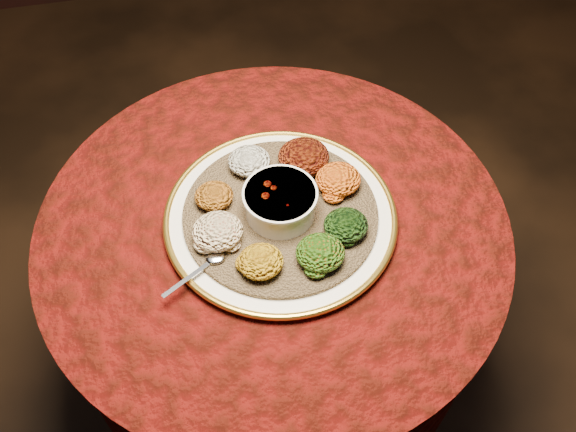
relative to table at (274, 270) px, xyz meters
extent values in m
plane|color=black|center=(0.00, 0.00, -0.55)|extent=(4.00, 4.00, 0.00)
cylinder|color=black|center=(0.00, 0.00, -0.53)|extent=(0.44, 0.44, 0.04)
cylinder|color=black|center=(0.00, 0.00, -0.21)|extent=(0.12, 0.12, 0.68)
cylinder|color=black|center=(0.00, 0.00, 0.15)|extent=(0.80, 0.80, 0.04)
cylinder|color=#450805|center=(0.00, 0.00, 0.00)|extent=(0.93, 0.93, 0.34)
cylinder|color=#450805|center=(0.00, 0.00, 0.17)|extent=(0.96, 0.96, 0.01)
cylinder|color=white|center=(0.02, 0.00, 0.19)|extent=(0.54, 0.54, 0.02)
torus|color=gold|center=(0.02, 0.00, 0.20)|extent=(0.47, 0.47, 0.01)
cylinder|color=olive|center=(0.02, 0.00, 0.20)|extent=(0.42, 0.42, 0.01)
cylinder|color=white|center=(0.02, 0.00, 0.24)|extent=(0.14, 0.14, 0.06)
cylinder|color=white|center=(0.02, 0.00, 0.27)|extent=(0.15, 0.15, 0.01)
cylinder|color=#5E1804|center=(0.02, 0.00, 0.26)|extent=(0.12, 0.12, 0.01)
ellipsoid|color=silver|center=(-0.13, -0.08, 0.21)|extent=(0.04, 0.03, 0.01)
cube|color=silver|center=(-0.19, -0.12, 0.21)|extent=(0.10, 0.06, 0.00)
ellipsoid|color=silver|center=(-0.02, 0.13, 0.23)|extent=(0.09, 0.08, 0.04)
ellipsoid|color=black|center=(0.09, 0.11, 0.23)|extent=(0.11, 0.10, 0.05)
ellipsoid|color=orange|center=(0.14, 0.04, 0.23)|extent=(0.09, 0.09, 0.04)
ellipsoid|color=black|center=(0.13, -0.07, 0.23)|extent=(0.09, 0.08, 0.04)
ellipsoid|color=#AA300A|center=(0.07, -0.13, 0.23)|extent=(0.09, 0.09, 0.04)
ellipsoid|color=#BA8610|center=(-0.05, -0.12, 0.23)|extent=(0.09, 0.08, 0.04)
ellipsoid|color=maroon|center=(-0.11, -0.04, 0.23)|extent=(0.10, 0.09, 0.05)
ellipsoid|color=#934D11|center=(-0.11, 0.05, 0.23)|extent=(0.08, 0.07, 0.04)
camera|label=1|loc=(-0.13, -0.76, 1.22)|focal=40.00mm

